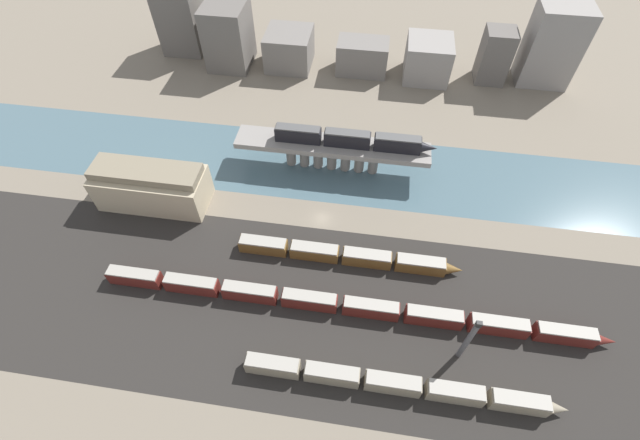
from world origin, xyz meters
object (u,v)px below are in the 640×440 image
train_on_bridge (352,139)px  train_yard_mid (346,305)px  train_yard_far (347,256)px  warehouse_building (152,186)px  signal_tower (468,340)px  train_yard_near (399,384)px

train_on_bridge → train_yard_mid: (3.36, -40.97, -8.33)m
train_on_bridge → train_yard_mid: train_on_bridge is taller
train_on_bridge → train_yard_far: 30.13m
warehouse_building → signal_tower: 77.74m
train_yard_near → signal_tower: bearing=35.0°
train_on_bridge → train_yard_near: (14.45, -55.21, -8.30)m
train_on_bridge → signal_tower: (25.73, -47.32, -3.21)m
warehouse_building → train_on_bridge: bearing=21.4°
train_yard_far → warehouse_building: (-48.50, 10.70, 3.58)m
train_yard_far → signal_tower: size_ratio=3.47×
train_on_bridge → train_yard_mid: 41.94m
train_yard_near → train_yard_far: bearing=114.9°
signal_tower → train_on_bridge: bearing=118.5°
train_yard_far → train_yard_near: bearing=-65.1°
train_on_bridge → train_yard_far: train_on_bridge is taller
train_yard_near → signal_tower: signal_tower is taller
train_on_bridge → warehouse_building: 49.96m
train_yard_mid → train_yard_far: size_ratio=2.08×
signal_tower → train_yard_near: bearing=-145.0°
train_on_bridge → train_yard_near: size_ratio=0.70×
train_yard_mid → train_yard_far: train_yard_mid is taller
train_on_bridge → signal_tower: bearing=-61.5°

